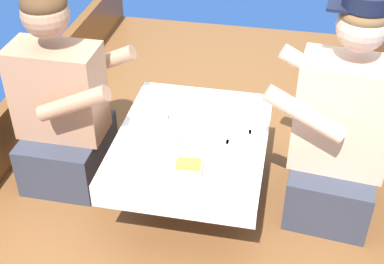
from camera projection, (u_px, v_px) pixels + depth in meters
ground_plane at (195, 225)px, 2.78m from camera, size 60.00×60.00×0.00m
boat_deck at (195, 206)px, 2.71m from camera, size 2.02×3.75×0.27m
gunwale_port at (5, 137)px, 2.69m from camera, size 0.06×3.75×0.31m
cockpit_table at (192, 142)px, 2.37m from camera, size 0.65×0.81×0.37m
person_port at (63, 109)px, 2.48m from camera, size 0.52×0.44×0.96m
person_starboard at (340, 133)px, 2.27m from camera, size 0.55×0.49×1.04m
plate_sandwich at (188, 173)px, 2.13m from camera, size 0.22×0.22×0.01m
plate_bread at (188, 104)px, 2.54m from camera, size 0.19×0.19×0.01m
sandwich at (188, 168)px, 2.12m from camera, size 0.12×0.09×0.05m
bowl_port_near at (160, 138)px, 2.29m from camera, size 0.14×0.14×0.04m
bowl_starboard_near at (236, 164)px, 2.15m from camera, size 0.13×0.13×0.04m
bowl_center_far at (235, 103)px, 2.52m from camera, size 0.13×0.13×0.04m
coffee_cup_port at (145, 159)px, 2.16m from camera, size 0.09×0.07×0.07m
coffee_cup_starboard at (210, 116)px, 2.41m from camera, size 0.10×0.07×0.07m
tin_can at (160, 118)px, 2.41m from camera, size 0.07×0.07×0.05m
utensil_fork_port at (226, 149)px, 2.26m from camera, size 0.02×0.17×0.00m
utensil_knife_starboard at (210, 155)px, 2.23m from camera, size 0.16×0.08×0.00m
utensil_spoon_starboard at (165, 111)px, 2.49m from camera, size 0.13×0.13×0.01m
utensil_fork_starboard at (250, 139)px, 2.32m from camera, size 0.04×0.17×0.00m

